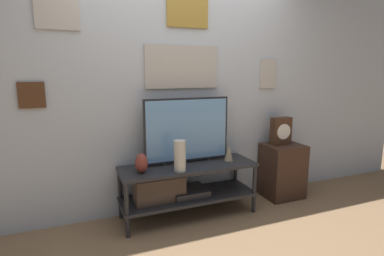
{
  "coord_description": "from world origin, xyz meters",
  "views": [
    {
      "loc": [
        -1.04,
        -2.43,
        1.47
      ],
      "look_at": [
        0.04,
        0.27,
        0.92
      ],
      "focal_mm": 28.0,
      "sensor_mm": 36.0,
      "label": 1
    }
  ],
  "objects_px": {
    "vase_urn_stoneware": "(141,163)",
    "mantel_clock": "(281,131)",
    "vase_slim_bronze": "(229,152)",
    "television": "(187,130)",
    "vase_tall_ceramic": "(180,156)"
  },
  "relations": [
    {
      "from": "vase_urn_stoneware",
      "to": "mantel_clock",
      "type": "bearing_deg",
      "value": 4.57
    },
    {
      "from": "vase_slim_bronze",
      "to": "mantel_clock",
      "type": "relative_size",
      "value": 0.57
    },
    {
      "from": "television",
      "to": "vase_slim_bronze",
      "type": "relative_size",
      "value": 5.01
    },
    {
      "from": "vase_slim_bronze",
      "to": "vase_tall_ceramic",
      "type": "bearing_deg",
      "value": -167.5
    },
    {
      "from": "television",
      "to": "vase_slim_bronze",
      "type": "xyz_separation_m",
      "value": [
        0.43,
        -0.1,
        -0.25
      ]
    },
    {
      "from": "vase_urn_stoneware",
      "to": "mantel_clock",
      "type": "xyz_separation_m",
      "value": [
        1.67,
        0.13,
        0.16
      ]
    },
    {
      "from": "television",
      "to": "vase_tall_ceramic",
      "type": "bearing_deg",
      "value": -124.95
    },
    {
      "from": "television",
      "to": "vase_tall_ceramic",
      "type": "height_order",
      "value": "television"
    },
    {
      "from": "vase_urn_stoneware",
      "to": "vase_slim_bronze",
      "type": "xyz_separation_m",
      "value": [
        0.94,
        0.05,
        -0.0
      ]
    },
    {
      "from": "vase_slim_bronze",
      "to": "mantel_clock",
      "type": "distance_m",
      "value": 0.75
    },
    {
      "from": "television",
      "to": "vase_urn_stoneware",
      "type": "relative_size",
      "value": 4.81
    },
    {
      "from": "vase_slim_bronze",
      "to": "vase_tall_ceramic",
      "type": "distance_m",
      "value": 0.61
    },
    {
      "from": "vase_urn_stoneware",
      "to": "mantel_clock",
      "type": "relative_size",
      "value": 0.59
    },
    {
      "from": "vase_urn_stoneware",
      "to": "vase_slim_bronze",
      "type": "bearing_deg",
      "value": 2.83
    },
    {
      "from": "vase_slim_bronze",
      "to": "television",
      "type": "bearing_deg",
      "value": 166.61
    }
  ]
}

